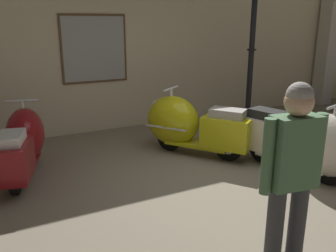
# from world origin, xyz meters

# --- Properties ---
(ground_plane) EXTENTS (60.00, 60.00, 0.00)m
(ground_plane) POSITION_xyz_m (0.00, 0.00, 0.00)
(ground_plane) COLOR gray
(showroom_back_wall) EXTENTS (18.00, 0.63, 3.46)m
(showroom_back_wall) POSITION_xyz_m (0.19, 3.30, 1.73)
(showroom_back_wall) COLOR beige
(showroom_back_wall) RESTS_ON ground
(scooter_0) EXTENTS (0.89, 1.71, 1.01)m
(scooter_0) POSITION_xyz_m (-2.08, 1.68, 0.46)
(scooter_0) COLOR black
(scooter_0) RESTS_ON ground
(scooter_1) EXTENTS (1.42, 1.71, 1.07)m
(scooter_1) POSITION_xyz_m (0.38, 1.31, 0.49)
(scooter_1) COLOR black
(scooter_1) RESTS_ON ground
(scooter_2) EXTENTS (0.91, 1.84, 1.08)m
(scooter_2) POSITION_xyz_m (1.38, -0.20, 0.49)
(scooter_2) COLOR black
(scooter_2) RESTS_ON ground
(lamppost) EXTENTS (0.28, 0.28, 2.94)m
(lamppost) POSITION_xyz_m (2.35, 2.23, 1.61)
(lamppost) COLOR black
(lamppost) RESTS_ON ground
(visitor_0) EXTENTS (0.55, 0.30, 1.65)m
(visitor_0) POSITION_xyz_m (-0.37, -1.57, 0.95)
(visitor_0) COLOR black
(visitor_0) RESTS_ON ground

